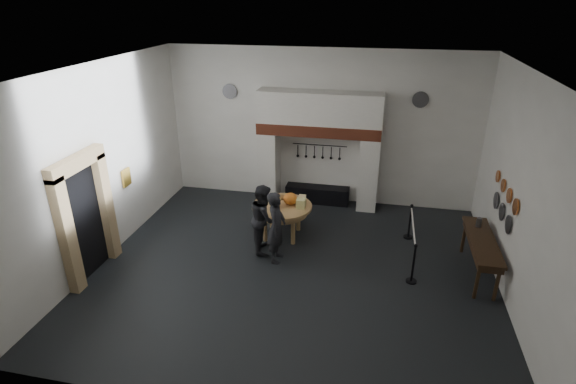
% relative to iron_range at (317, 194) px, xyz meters
% --- Properties ---
extents(floor, '(9.00, 8.00, 0.02)m').
position_rel_iron_range_xyz_m(floor, '(0.00, -3.72, -0.25)').
color(floor, black).
rests_on(floor, ground).
extents(ceiling, '(9.00, 8.00, 0.02)m').
position_rel_iron_range_xyz_m(ceiling, '(0.00, -3.72, 4.25)').
color(ceiling, silver).
rests_on(ceiling, wall_back).
extents(wall_back, '(9.00, 0.02, 4.50)m').
position_rel_iron_range_xyz_m(wall_back, '(0.00, 0.28, 2.00)').
color(wall_back, white).
rests_on(wall_back, floor).
extents(wall_front, '(9.00, 0.02, 4.50)m').
position_rel_iron_range_xyz_m(wall_front, '(0.00, -7.72, 2.00)').
color(wall_front, white).
rests_on(wall_front, floor).
extents(wall_left, '(0.02, 8.00, 4.50)m').
position_rel_iron_range_xyz_m(wall_left, '(-4.50, -3.72, 2.00)').
color(wall_left, white).
rests_on(wall_left, floor).
extents(wall_right, '(0.02, 8.00, 4.50)m').
position_rel_iron_range_xyz_m(wall_right, '(4.50, -3.72, 2.00)').
color(wall_right, white).
rests_on(wall_right, floor).
extents(chimney_pier_left, '(0.55, 0.70, 2.15)m').
position_rel_iron_range_xyz_m(chimney_pier_left, '(-1.48, -0.07, 0.82)').
color(chimney_pier_left, silver).
rests_on(chimney_pier_left, floor).
extents(chimney_pier_right, '(0.55, 0.70, 2.15)m').
position_rel_iron_range_xyz_m(chimney_pier_right, '(1.48, -0.07, 0.82)').
color(chimney_pier_right, silver).
rests_on(chimney_pier_right, floor).
extents(hearth_brick_band, '(3.50, 0.72, 0.32)m').
position_rel_iron_range_xyz_m(hearth_brick_band, '(0.00, -0.07, 2.06)').
color(hearth_brick_band, '#9E442B').
rests_on(hearth_brick_band, chimney_pier_left).
extents(chimney_hood, '(3.50, 0.70, 0.90)m').
position_rel_iron_range_xyz_m(chimney_hood, '(0.00, -0.07, 2.67)').
color(chimney_hood, silver).
rests_on(chimney_hood, hearth_brick_band).
extents(iron_range, '(1.90, 0.45, 0.50)m').
position_rel_iron_range_xyz_m(iron_range, '(0.00, 0.00, 0.00)').
color(iron_range, black).
rests_on(iron_range, floor).
extents(utensil_rail, '(1.60, 0.02, 0.02)m').
position_rel_iron_range_xyz_m(utensil_rail, '(0.00, 0.20, 1.50)').
color(utensil_rail, black).
rests_on(utensil_rail, wall_back).
extents(door_recess, '(0.04, 1.10, 2.50)m').
position_rel_iron_range_xyz_m(door_recess, '(-4.47, -4.72, 1.00)').
color(door_recess, black).
rests_on(door_recess, floor).
extents(door_jamb_near, '(0.22, 0.30, 2.60)m').
position_rel_iron_range_xyz_m(door_jamb_near, '(-4.38, -5.42, 1.05)').
color(door_jamb_near, tan).
rests_on(door_jamb_near, floor).
extents(door_jamb_far, '(0.22, 0.30, 2.60)m').
position_rel_iron_range_xyz_m(door_jamb_far, '(-4.38, -4.02, 1.05)').
color(door_jamb_far, tan).
rests_on(door_jamb_far, floor).
extents(door_lintel, '(0.22, 1.70, 0.30)m').
position_rel_iron_range_xyz_m(door_lintel, '(-4.38, -4.72, 2.40)').
color(door_lintel, tan).
rests_on(door_lintel, door_jamb_near).
extents(wall_plaque, '(0.05, 0.34, 0.44)m').
position_rel_iron_range_xyz_m(wall_plaque, '(-4.45, -2.92, 1.35)').
color(wall_plaque, gold).
rests_on(wall_plaque, wall_left).
extents(work_table, '(1.60, 1.60, 0.07)m').
position_rel_iron_range_xyz_m(work_table, '(-0.60, -2.22, 0.59)').
color(work_table, tan).
rests_on(work_table, floor).
extents(pumpkin, '(0.36, 0.36, 0.31)m').
position_rel_iron_range_xyz_m(pumpkin, '(-0.40, -2.12, 0.78)').
color(pumpkin, orange).
rests_on(pumpkin, work_table).
extents(cheese_block_big, '(0.22, 0.22, 0.24)m').
position_rel_iron_range_xyz_m(cheese_block_big, '(-0.10, -2.27, 0.74)').
color(cheese_block_big, '#D1CA7C').
rests_on(cheese_block_big, work_table).
extents(cheese_block_small, '(0.18, 0.18, 0.20)m').
position_rel_iron_range_xyz_m(cheese_block_small, '(-0.12, -1.97, 0.72)').
color(cheese_block_small, '#E4CC88').
rests_on(cheese_block_small, work_table).
extents(wicker_basket, '(0.33, 0.33, 0.22)m').
position_rel_iron_range_xyz_m(wicker_basket, '(-0.75, -2.37, 0.73)').
color(wicker_basket, '#A4813C').
rests_on(wicker_basket, work_table).
extents(bread_loaf, '(0.31, 0.18, 0.13)m').
position_rel_iron_range_xyz_m(bread_loaf, '(-0.70, -1.87, 0.69)').
color(bread_loaf, '#956334').
rests_on(bread_loaf, work_table).
extents(visitor_near, '(0.42, 0.64, 1.75)m').
position_rel_iron_range_xyz_m(visitor_near, '(-0.47, -3.40, 0.63)').
color(visitor_near, black).
rests_on(visitor_near, floor).
extents(visitor_far, '(0.83, 0.97, 1.72)m').
position_rel_iron_range_xyz_m(visitor_far, '(-0.87, -3.00, 0.61)').
color(visitor_far, black).
rests_on(visitor_far, floor).
extents(side_table, '(0.55, 2.20, 0.06)m').
position_rel_iron_range_xyz_m(side_table, '(4.10, -3.06, 0.62)').
color(side_table, '#321F12').
rests_on(side_table, floor).
extents(pewter_jug, '(0.12, 0.12, 0.22)m').
position_rel_iron_range_xyz_m(pewter_jug, '(4.10, -2.46, 0.76)').
color(pewter_jug, '#4D4D52').
rests_on(pewter_jug, side_table).
extents(copper_pan_a, '(0.03, 0.34, 0.34)m').
position_rel_iron_range_xyz_m(copper_pan_a, '(4.46, -3.52, 1.70)').
color(copper_pan_a, '#C6662D').
rests_on(copper_pan_a, wall_right).
extents(copper_pan_b, '(0.03, 0.32, 0.32)m').
position_rel_iron_range_xyz_m(copper_pan_b, '(4.46, -2.97, 1.70)').
color(copper_pan_b, '#C6662D').
rests_on(copper_pan_b, wall_right).
extents(copper_pan_c, '(0.03, 0.30, 0.30)m').
position_rel_iron_range_xyz_m(copper_pan_c, '(4.46, -2.42, 1.70)').
color(copper_pan_c, '#C6662D').
rests_on(copper_pan_c, wall_right).
extents(copper_pan_d, '(0.03, 0.28, 0.28)m').
position_rel_iron_range_xyz_m(copper_pan_d, '(4.46, -1.87, 1.70)').
color(copper_pan_d, '#C6662D').
rests_on(copper_pan_d, wall_right).
extents(pewter_plate_left, '(0.03, 0.40, 0.40)m').
position_rel_iron_range_xyz_m(pewter_plate_left, '(4.46, -3.32, 1.20)').
color(pewter_plate_left, '#4C4C51').
rests_on(pewter_plate_left, wall_right).
extents(pewter_plate_mid, '(0.03, 0.40, 0.40)m').
position_rel_iron_range_xyz_m(pewter_plate_mid, '(4.46, -2.72, 1.20)').
color(pewter_plate_mid, '#4C4C51').
rests_on(pewter_plate_mid, wall_right).
extents(pewter_plate_right, '(0.03, 0.40, 0.40)m').
position_rel_iron_range_xyz_m(pewter_plate_right, '(4.46, -2.12, 1.20)').
color(pewter_plate_right, '#4C4C51').
rests_on(pewter_plate_right, wall_right).
extents(pewter_plate_back_left, '(0.44, 0.03, 0.44)m').
position_rel_iron_range_xyz_m(pewter_plate_back_left, '(-2.70, 0.24, 2.95)').
color(pewter_plate_back_left, '#4C4C51').
rests_on(pewter_plate_back_left, wall_back).
extents(pewter_plate_back_right, '(0.44, 0.03, 0.44)m').
position_rel_iron_range_xyz_m(pewter_plate_back_right, '(2.70, 0.24, 2.95)').
color(pewter_plate_back_right, '#4C4C51').
rests_on(pewter_plate_back_right, wall_back).
extents(barrier_post_near, '(0.05, 0.05, 0.90)m').
position_rel_iron_range_xyz_m(barrier_post_near, '(2.64, -3.67, 0.20)').
color(barrier_post_near, black).
rests_on(barrier_post_near, floor).
extents(barrier_post_far, '(0.05, 0.05, 0.90)m').
position_rel_iron_range_xyz_m(barrier_post_far, '(2.64, -1.67, 0.20)').
color(barrier_post_far, black).
rests_on(barrier_post_far, floor).
extents(barrier_rope, '(0.04, 2.00, 0.04)m').
position_rel_iron_range_xyz_m(barrier_rope, '(2.64, -2.67, 0.60)').
color(barrier_rope, silver).
rests_on(barrier_rope, barrier_post_near).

